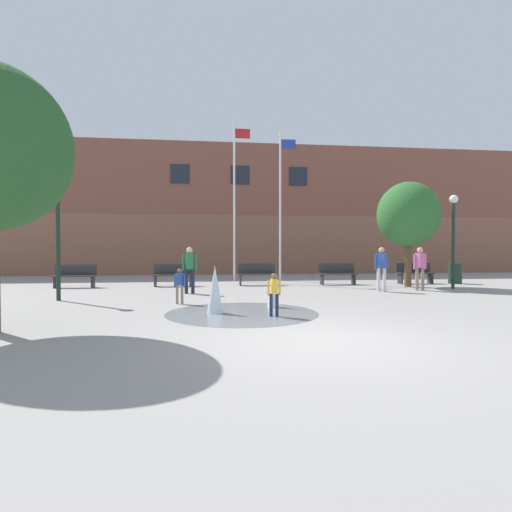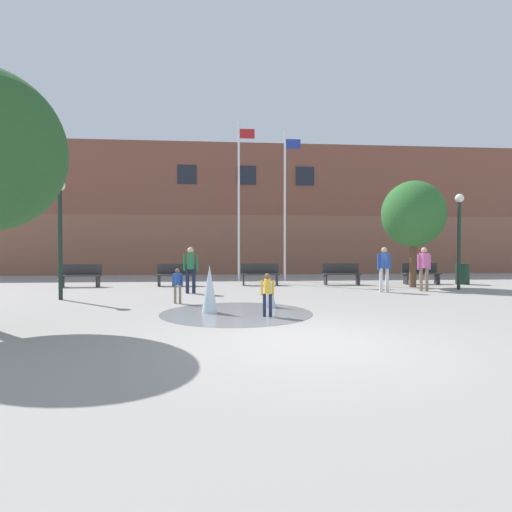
{
  "view_description": "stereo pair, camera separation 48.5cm",
  "coord_description": "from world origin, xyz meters",
  "px_view_note": "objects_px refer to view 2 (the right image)",
  "views": [
    {
      "loc": [
        -1.9,
        -6.44,
        1.55
      ],
      "look_at": [
        -0.33,
        6.56,
        1.3
      ],
      "focal_mm": 28.0,
      "sensor_mm": 36.0,
      "label": 1
    },
    {
      "loc": [
        -1.41,
        -6.49,
        1.55
      ],
      "look_at": [
        -0.33,
        6.56,
        1.3
      ],
      "focal_mm": 28.0,
      "sensor_mm": 36.0,
      "label": 2
    }
  ],
  "objects_px": {
    "park_bench_far_left": "(80,275)",
    "flagpole_right": "(286,201)",
    "park_bench_center": "(341,274)",
    "park_bench_under_right_flagpole": "(421,273)",
    "park_bench_under_left_flagpole": "(260,274)",
    "adult_watching": "(191,266)",
    "lamp_post_left_lane": "(60,221)",
    "flagpole_left": "(239,196)",
    "park_bench_left_of_flagpoles": "(177,274)",
    "adult_near_bench": "(384,266)",
    "street_tree_near_building": "(413,214)",
    "trash_can": "(462,274)",
    "child_with_pink_shirt": "(267,291)",
    "teen_by_trashcan": "(424,265)",
    "child_in_fountain": "(178,283)",
    "lamp_post_right_lane": "(459,226)"
  },
  "relations": [
    {
      "from": "flagpole_left",
      "to": "park_bench_center",
      "type": "bearing_deg",
      "value": -28.82
    },
    {
      "from": "flagpole_right",
      "to": "trash_can",
      "type": "xyz_separation_m",
      "value": [
        7.34,
        -2.5,
        -3.37
      ]
    },
    {
      "from": "park_bench_far_left",
      "to": "lamp_post_left_lane",
      "type": "xyz_separation_m",
      "value": [
        0.8,
        -4.02,
        1.9
      ]
    },
    {
      "from": "park_bench_under_left_flagpole",
      "to": "teen_by_trashcan",
      "type": "xyz_separation_m",
      "value": [
        5.72,
        -2.78,
        0.45
      ]
    },
    {
      "from": "park_bench_center",
      "to": "lamp_post_left_lane",
      "type": "relative_size",
      "value": 0.44
    },
    {
      "from": "adult_near_bench",
      "to": "park_bench_far_left",
      "type": "bearing_deg",
      "value": -139.63
    },
    {
      "from": "park_bench_center",
      "to": "adult_near_bench",
      "type": "xyz_separation_m",
      "value": [
        0.67,
        -2.9,
        0.45
      ]
    },
    {
      "from": "adult_near_bench",
      "to": "lamp_post_left_lane",
      "type": "xyz_separation_m",
      "value": [
        -10.59,
        -1.2,
        1.45
      ]
    },
    {
      "from": "lamp_post_left_lane",
      "to": "adult_near_bench",
      "type": "bearing_deg",
      "value": 6.46
    },
    {
      "from": "child_with_pink_shirt",
      "to": "lamp_post_right_lane",
      "type": "xyz_separation_m",
      "value": [
        7.85,
        5.33,
        1.8
      ]
    },
    {
      "from": "park_bench_center",
      "to": "child_in_fountain",
      "type": "xyz_separation_m",
      "value": [
        -6.3,
        -5.26,
        0.1
      ]
    },
    {
      "from": "park_bench_center",
      "to": "park_bench_under_right_flagpole",
      "type": "height_order",
      "value": "same"
    },
    {
      "from": "teen_by_trashcan",
      "to": "trash_can",
      "type": "height_order",
      "value": "teen_by_trashcan"
    },
    {
      "from": "teen_by_trashcan",
      "to": "lamp_post_left_lane",
      "type": "distance_m",
      "value": 12.34
    },
    {
      "from": "park_bench_center",
      "to": "teen_by_trashcan",
      "type": "height_order",
      "value": "teen_by_trashcan"
    },
    {
      "from": "lamp_post_right_lane",
      "to": "street_tree_near_building",
      "type": "distance_m",
      "value": 1.73
    },
    {
      "from": "park_bench_left_of_flagpoles",
      "to": "adult_watching",
      "type": "xyz_separation_m",
      "value": [
        0.79,
        -2.78,
        0.45
      ]
    },
    {
      "from": "adult_watching",
      "to": "flagpole_right",
      "type": "relative_size",
      "value": 0.22
    },
    {
      "from": "park_bench_far_left",
      "to": "park_bench_under_right_flagpole",
      "type": "bearing_deg",
      "value": 0.49
    },
    {
      "from": "lamp_post_left_lane",
      "to": "park_bench_center",
      "type": "bearing_deg",
      "value": 22.45
    },
    {
      "from": "child_with_pink_shirt",
      "to": "flagpole_left",
      "type": "relative_size",
      "value": 0.13
    },
    {
      "from": "child_in_fountain",
      "to": "adult_near_bench",
      "type": "bearing_deg",
      "value": -24.18
    },
    {
      "from": "teen_by_trashcan",
      "to": "park_bench_center",
      "type": "bearing_deg",
      "value": -75.89
    },
    {
      "from": "park_bench_center",
      "to": "trash_can",
      "type": "distance_m",
      "value": 5.31
    },
    {
      "from": "child_in_fountain",
      "to": "adult_near_bench",
      "type": "relative_size",
      "value": 0.62
    },
    {
      "from": "adult_watching",
      "to": "flagpole_right",
      "type": "height_order",
      "value": "flagpole_right"
    },
    {
      "from": "park_bench_under_right_flagpole",
      "to": "street_tree_near_building",
      "type": "distance_m",
      "value": 2.93
    },
    {
      "from": "park_bench_under_left_flagpole",
      "to": "adult_watching",
      "type": "bearing_deg",
      "value": -133.26
    },
    {
      "from": "park_bench_under_right_flagpole",
      "to": "park_bench_left_of_flagpoles",
      "type": "bearing_deg",
      "value": 179.97
    },
    {
      "from": "park_bench_left_of_flagpoles",
      "to": "park_bench_under_right_flagpole",
      "type": "height_order",
      "value": "same"
    },
    {
      "from": "lamp_post_left_lane",
      "to": "lamp_post_right_lane",
      "type": "relative_size",
      "value": 1.0
    },
    {
      "from": "park_bench_far_left",
      "to": "child_with_pink_shirt",
      "type": "relative_size",
      "value": 1.62
    },
    {
      "from": "flagpole_right",
      "to": "lamp_post_right_lane",
      "type": "relative_size",
      "value": 1.99
    },
    {
      "from": "park_bench_under_right_flagpole",
      "to": "flagpole_right",
      "type": "xyz_separation_m",
      "value": [
        -5.57,
        2.29,
        3.34
      ]
    },
    {
      "from": "park_bench_center",
      "to": "park_bench_under_right_flagpole",
      "type": "relative_size",
      "value": 1.0
    },
    {
      "from": "adult_watching",
      "to": "flagpole_left",
      "type": "height_order",
      "value": "flagpole_left"
    },
    {
      "from": "park_bench_center",
      "to": "flagpole_left",
      "type": "height_order",
      "value": "flagpole_left"
    },
    {
      "from": "adult_watching",
      "to": "adult_near_bench",
      "type": "relative_size",
      "value": 1.0
    },
    {
      "from": "trash_can",
      "to": "adult_watching",
      "type": "bearing_deg",
      "value": -167.36
    },
    {
      "from": "park_bench_far_left",
      "to": "flagpole_right",
      "type": "distance_m",
      "value": 9.62
    },
    {
      "from": "adult_watching",
      "to": "trash_can",
      "type": "relative_size",
      "value": 1.77
    },
    {
      "from": "child_with_pink_shirt",
      "to": "lamp_post_left_lane",
      "type": "relative_size",
      "value": 0.27
    },
    {
      "from": "park_bench_left_of_flagpoles",
      "to": "adult_near_bench",
      "type": "height_order",
      "value": "adult_near_bench"
    },
    {
      "from": "flagpole_left",
      "to": "park_bench_left_of_flagpoles",
      "type": "bearing_deg",
      "value": -139.62
    },
    {
      "from": "flagpole_right",
      "to": "park_bench_center",
      "type": "bearing_deg",
      "value": -48.92
    },
    {
      "from": "child_with_pink_shirt",
      "to": "lamp_post_left_lane",
      "type": "xyz_separation_m",
      "value": [
        -5.9,
        3.51,
        1.8
      ]
    },
    {
      "from": "lamp_post_left_lane",
      "to": "street_tree_near_building",
      "type": "relative_size",
      "value": 0.85
    },
    {
      "from": "street_tree_near_building",
      "to": "park_bench_left_of_flagpoles",
      "type": "bearing_deg",
      "value": 172.18
    },
    {
      "from": "flagpole_left",
      "to": "street_tree_near_building",
      "type": "bearing_deg",
      "value": -27.9
    },
    {
      "from": "teen_by_trashcan",
      "to": "adult_near_bench",
      "type": "distance_m",
      "value": 1.6
    }
  ]
}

